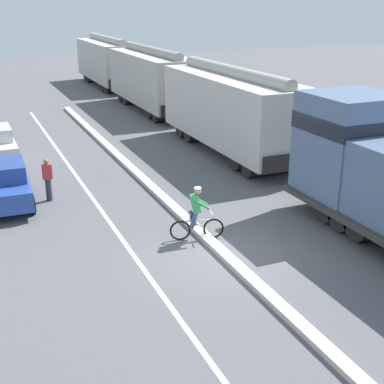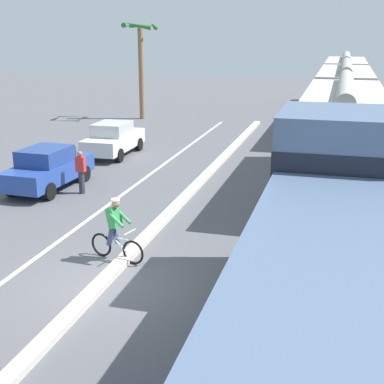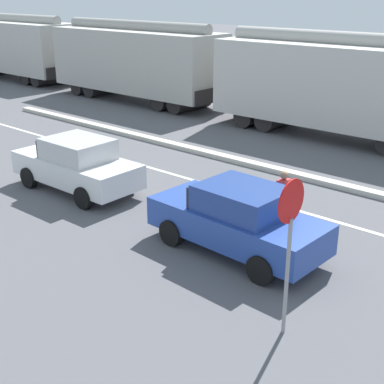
# 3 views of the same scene
# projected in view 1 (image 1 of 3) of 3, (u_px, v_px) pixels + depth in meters

# --- Properties ---
(ground_plane) EXTENTS (120.00, 120.00, 0.00)m
(ground_plane) POSITION_uv_depth(u_px,v_px,m) (223.00, 256.00, 15.65)
(ground_plane) COLOR #56565B
(median_curb) EXTENTS (0.36, 36.00, 0.16)m
(median_curb) POSITION_uv_depth(u_px,v_px,m) (155.00, 190.00, 20.81)
(median_curb) COLOR beige
(median_curb) RESTS_ON ground
(lane_stripe) EXTENTS (0.14, 36.00, 0.01)m
(lane_stripe) POSITION_uv_depth(u_px,v_px,m) (94.00, 200.00, 19.94)
(lane_stripe) COLOR silver
(lane_stripe) RESTS_ON ground
(hopper_car_lead) EXTENTS (2.90, 10.60, 4.18)m
(hopper_car_lead) POSITION_uv_depth(u_px,v_px,m) (232.00, 110.00, 25.48)
(hopper_car_lead) COLOR beige
(hopper_car_lead) RESTS_ON ground
(hopper_car_middle) EXTENTS (2.90, 10.60, 4.18)m
(hopper_car_middle) POSITION_uv_depth(u_px,v_px,m) (152.00, 79.00, 35.51)
(hopper_car_middle) COLOR #B1AEA6
(hopper_car_middle) RESTS_ON ground
(hopper_car_trailing) EXTENTS (2.90, 10.60, 4.18)m
(hopper_car_trailing) POSITION_uv_depth(u_px,v_px,m) (107.00, 61.00, 45.54)
(hopper_car_trailing) COLOR #BAB7B0
(hopper_car_trailing) RESTS_ON ground
(parked_car_blue) EXTENTS (1.96, 4.26, 1.62)m
(parked_car_blue) POSITION_uv_depth(u_px,v_px,m) (4.00, 183.00, 19.33)
(parked_car_blue) COLOR #28479E
(parked_car_blue) RESTS_ON ground
(cyclist) EXTENTS (1.67, 0.59, 1.71)m
(cyclist) POSITION_uv_depth(u_px,v_px,m) (196.00, 215.00, 16.46)
(cyclist) COLOR black
(cyclist) RESTS_ON ground
(pedestrian_by_cars) EXTENTS (0.34, 0.22, 1.62)m
(pedestrian_by_cars) POSITION_uv_depth(u_px,v_px,m) (48.00, 179.00, 19.66)
(pedestrian_by_cars) COLOR #33333D
(pedestrian_by_cars) RESTS_ON ground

